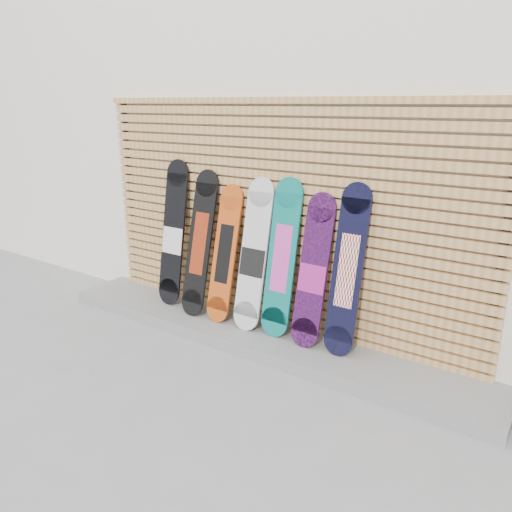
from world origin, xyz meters
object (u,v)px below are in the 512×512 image
(snowboard_4, at_px, (282,259))
(snowboard_6, at_px, (347,271))
(snowboard_3, at_px, (253,256))
(snowboard_5, at_px, (313,272))
(snowboard_1, at_px, (200,244))
(snowboard_2, at_px, (225,254))
(snowboard_0, at_px, (173,234))

(snowboard_4, height_order, snowboard_6, snowboard_6)
(snowboard_3, distance_m, snowboard_5, 0.64)
(snowboard_4, bearing_deg, snowboard_6, 0.23)
(snowboard_1, xyz_separation_m, snowboard_6, (1.63, 0.04, 0.01))
(snowboard_6, bearing_deg, snowboard_5, -176.90)
(snowboard_2, relative_size, snowboard_4, 0.92)
(snowboard_0, relative_size, snowboard_6, 1.04)
(snowboard_4, relative_size, snowboard_6, 0.99)
(snowboard_2, height_order, snowboard_4, snowboard_4)
(snowboard_0, bearing_deg, snowboard_2, -2.19)
(snowboard_1, bearing_deg, snowboard_6, 1.46)
(snowboard_3, xyz_separation_m, snowboard_4, (0.30, 0.02, 0.02))
(snowboard_1, height_order, snowboard_2, snowboard_1)
(snowboard_3, height_order, snowboard_4, snowboard_4)
(snowboard_0, relative_size, snowboard_2, 1.14)
(snowboard_1, bearing_deg, snowboard_3, 1.36)
(snowboard_1, height_order, snowboard_4, snowboard_4)
(snowboard_0, bearing_deg, snowboard_5, -0.54)
(snowboard_1, relative_size, snowboard_3, 1.02)
(snowboard_2, xyz_separation_m, snowboard_5, (0.99, 0.01, -0.00))
(snowboard_2, bearing_deg, snowboard_1, -177.68)
(snowboard_4, relative_size, snowboard_5, 1.08)
(snowboard_0, xyz_separation_m, snowboard_1, (0.41, -0.04, -0.03))
(snowboard_5, bearing_deg, snowboard_2, -179.34)
(snowboard_4, bearing_deg, snowboard_0, 179.94)
(snowboard_1, height_order, snowboard_6, snowboard_6)
(snowboard_1, xyz_separation_m, snowboard_2, (0.31, 0.01, -0.06))
(snowboard_0, distance_m, snowboard_6, 2.03)
(snowboard_4, bearing_deg, snowboard_2, -177.70)
(snowboard_2, height_order, snowboard_6, snowboard_6)
(snowboard_6, bearing_deg, snowboard_4, -179.77)
(snowboard_0, bearing_deg, snowboard_3, -1.32)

